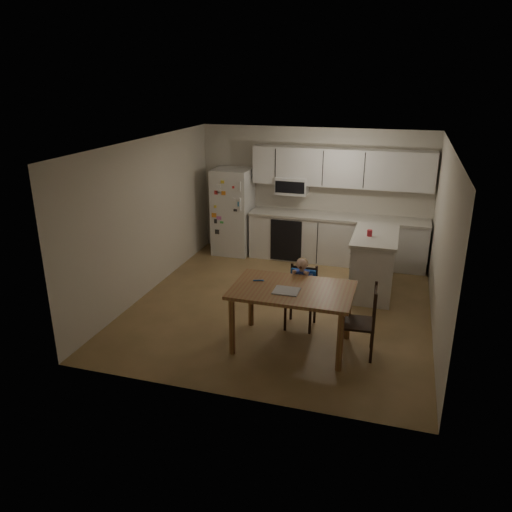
{
  "coord_description": "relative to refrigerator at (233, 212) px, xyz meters",
  "views": [
    {
      "loc": [
        1.67,
        -6.96,
        3.4
      ],
      "look_at": [
        -0.24,
        -0.6,
        1.0
      ],
      "focal_mm": 35.0,
      "sensor_mm": 36.0,
      "label": 1
    }
  ],
  "objects": [
    {
      "name": "kitchen_island",
      "position": [
        2.86,
        -1.23,
        -0.35
      ],
      "size": [
        0.71,
        1.35,
        1.0
      ],
      "color": "silver",
      "rests_on": "ground"
    },
    {
      "name": "toddler_spoon",
      "position": [
        1.48,
        -3.24,
        -0.01
      ],
      "size": [
        0.12,
        0.06,
        0.02
      ],
      "primitive_type": "cylinder",
      "rotation": [
        0.0,
        1.57,
        0.35
      ],
      "color": "blue",
      "rests_on": "dining_table"
    },
    {
      "name": "napkin",
      "position": [
        1.92,
        -3.46,
        -0.01
      ],
      "size": [
        0.32,
        0.28,
        0.01
      ],
      "primitive_type": "cube",
      "color": "#A1A1A5",
      "rests_on": "dining_table"
    },
    {
      "name": "room",
      "position": [
        1.55,
        -1.67,
        0.4
      ],
      "size": [
        4.52,
        5.01,
        2.51
      ],
      "color": "olive",
      "rests_on": "ground"
    },
    {
      "name": "kitchen_run",
      "position": [
        2.05,
        0.09,
        0.03
      ],
      "size": [
        3.37,
        0.62,
        2.15
      ],
      "color": "silver",
      "rests_on": "ground"
    },
    {
      "name": "dining_table",
      "position": [
        1.98,
        -3.35,
        -0.13
      ],
      "size": [
        1.55,
        1.0,
        0.83
      ],
      "color": "brown",
      "rests_on": "ground"
    },
    {
      "name": "chair_booster",
      "position": [
        1.98,
        -2.74,
        -0.22
      ],
      "size": [
        0.39,
        0.39,
        1.04
      ],
      "rotation": [
        0.0,
        0.0,
        -0.01
      ],
      "color": "black",
      "rests_on": "ground"
    },
    {
      "name": "chair_side",
      "position": [
        2.92,
        -3.3,
        -0.31
      ],
      "size": [
        0.44,
        0.44,
        0.95
      ],
      "rotation": [
        0.0,
        0.0,
        -1.51
      ],
      "color": "black",
      "rests_on": "ground"
    },
    {
      "name": "red_cup",
      "position": [
        2.77,
        -1.34,
        0.2
      ],
      "size": [
        0.08,
        0.08,
        0.1
      ],
      "primitive_type": "cylinder",
      "color": "#B51B27",
      "rests_on": "kitchen_island"
    },
    {
      "name": "refrigerator",
      "position": [
        0.0,
        0.0,
        0.0
      ],
      "size": [
        0.72,
        0.7,
        1.7
      ],
      "primitive_type": "cube",
      "color": "silver",
      "rests_on": "ground"
    }
  ]
}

